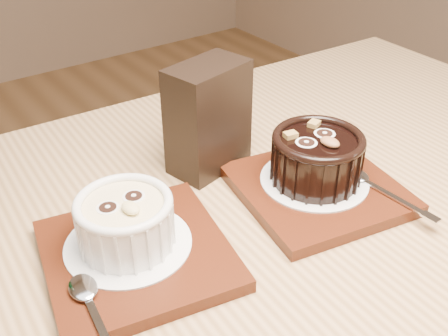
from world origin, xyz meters
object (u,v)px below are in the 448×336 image
object	(u,v)px
tray_left	(137,255)
ramekin_dark	(317,156)
tray_right	(317,189)
table	(256,306)
condiment_stand	(208,118)
ramekin_white	(125,220)

from	to	relation	value
tray_left	ramekin_dark	bearing A→B (deg)	-4.11
tray_right	ramekin_dark	distance (m)	0.04
table	condiment_stand	distance (m)	0.23
table	tray_right	world-z (taller)	tray_right
table	ramekin_white	bearing A→B (deg)	149.45
tray_right	condiment_stand	bearing A→B (deg)	117.98
tray_right	tray_left	bearing A→B (deg)	173.98
ramekin_dark	tray_right	bearing A→B (deg)	-106.46
ramekin_white	tray_right	distance (m)	0.24
table	ramekin_dark	distance (m)	0.19
ramekin_white	ramekin_dark	world-z (taller)	ramekin_dark
table	ramekin_dark	bearing A→B (deg)	18.97
tray_left	tray_right	distance (m)	0.23
table	tray_right	size ratio (longest dim) A/B	6.88
table	ramekin_white	distance (m)	0.19
table	ramekin_dark	xyz separation A→B (m)	(0.12, 0.04, 0.14)
ramekin_white	ramekin_dark	distance (m)	0.24
tray_left	condiment_stand	size ratio (longest dim) A/B	1.29
ramekin_white	ramekin_dark	size ratio (longest dim) A/B	0.90
ramekin_white	tray_right	xyz separation A→B (m)	(0.23, -0.04, -0.04)
table	tray_left	xyz separation A→B (m)	(-0.11, 0.06, 0.10)
tray_left	ramekin_white	bearing A→B (deg)	104.74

